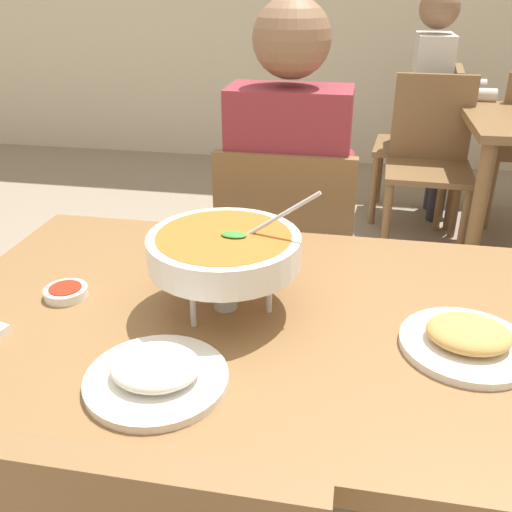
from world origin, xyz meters
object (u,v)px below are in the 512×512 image
(chair_diner_main, at_px, (286,261))
(appetizer_plate, at_px, (467,339))
(sauce_dish, at_px, (66,292))
(chair_bg_right, at_px, (429,153))
(rice_plate, at_px, (156,373))
(dining_table_main, at_px, (243,356))
(curry_bowl, at_px, (224,250))
(chair_bg_middle, at_px, (430,136))
(patron_bg_middle, at_px, (435,93))
(diner_main, at_px, (289,190))

(chair_diner_main, xyz_separation_m, appetizer_plate, (0.43, -0.75, 0.25))
(sauce_dish, distance_m, chair_bg_right, 2.34)
(appetizer_plate, bearing_deg, rice_plate, -159.42)
(dining_table_main, distance_m, chair_diner_main, 0.71)
(sauce_dish, bearing_deg, chair_diner_main, 62.00)
(curry_bowl, distance_m, appetizer_plate, 0.48)
(appetizer_plate, xyz_separation_m, chair_bg_right, (0.15, 2.16, -0.25))
(rice_plate, height_order, chair_bg_middle, chair_bg_middle)
(curry_bowl, height_order, appetizer_plate, curry_bowl)
(chair_bg_middle, bearing_deg, rice_plate, -104.62)
(chair_bg_right, xyz_separation_m, patron_bg_middle, (0.04, 0.42, 0.24))
(curry_bowl, bearing_deg, appetizer_plate, -7.48)
(curry_bowl, bearing_deg, chair_bg_middle, 75.18)
(rice_plate, distance_m, patron_bg_middle, 2.87)
(curry_bowl, xyz_separation_m, chair_bg_right, (0.61, 2.10, -0.36))
(curry_bowl, height_order, patron_bg_middle, patron_bg_middle)
(chair_diner_main, distance_m, appetizer_plate, 0.90)
(chair_diner_main, bearing_deg, rice_plate, -95.66)
(curry_bowl, relative_size, patron_bg_middle, 0.25)
(chair_bg_right, bearing_deg, sauce_dish, -114.32)
(dining_table_main, relative_size, chair_diner_main, 1.39)
(chair_bg_right, bearing_deg, chair_diner_main, -112.37)
(rice_plate, bearing_deg, curry_bowl, 77.39)
(diner_main, distance_m, appetizer_plate, 0.89)
(chair_bg_middle, relative_size, chair_bg_right, 1.00)
(sauce_dish, bearing_deg, dining_table_main, 2.20)
(dining_table_main, xyz_separation_m, sauce_dish, (-0.38, -0.01, 0.12))
(curry_bowl, distance_m, rice_plate, 0.28)
(curry_bowl, xyz_separation_m, rice_plate, (-0.06, -0.26, -0.11))
(chair_diner_main, bearing_deg, chair_bg_middle, 70.85)
(chair_diner_main, xyz_separation_m, patron_bg_middle, (0.62, 1.83, 0.24))
(curry_bowl, distance_m, chair_bg_right, 2.21)
(dining_table_main, xyz_separation_m, chair_bg_right, (0.58, 2.10, -0.12))
(chair_bg_right, bearing_deg, rice_plate, -105.95)
(diner_main, height_order, sauce_dish, diner_main)
(dining_table_main, xyz_separation_m, curry_bowl, (-0.04, 0.01, 0.24))
(diner_main, height_order, chair_bg_right, diner_main)
(chair_bg_middle, bearing_deg, diner_main, -109.48)
(diner_main, bearing_deg, rice_plate, -95.47)
(rice_plate, relative_size, appetizer_plate, 1.00)
(chair_diner_main, relative_size, chair_bg_right, 1.00)
(curry_bowl, bearing_deg, sauce_dish, -176.52)
(rice_plate, xyz_separation_m, sauce_dish, (-0.28, 0.24, -0.01))
(dining_table_main, height_order, chair_diner_main, chair_diner_main)
(curry_bowl, relative_size, chair_bg_middle, 0.37)
(chair_bg_right, height_order, patron_bg_middle, patron_bg_middle)
(dining_table_main, relative_size, curry_bowl, 3.77)
(chair_diner_main, xyz_separation_m, chair_bg_middle, (0.61, 1.77, 0.00))
(rice_plate, bearing_deg, diner_main, 84.53)
(sauce_dish, relative_size, patron_bg_middle, 0.07)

